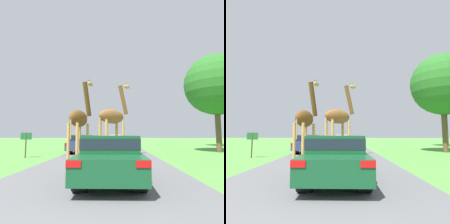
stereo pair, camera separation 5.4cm
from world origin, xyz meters
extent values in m
cube|color=#5B5B5E|center=(0.00, 30.00, 0.00)|extent=(6.53, 120.00, 0.00)
cylinder|color=tan|center=(0.64, 12.78, 1.19)|extent=(0.18, 0.18, 2.37)
cylinder|color=#2D2319|center=(0.64, 12.78, 0.05)|extent=(0.23, 0.23, 0.11)
cylinder|color=tan|center=(1.06, 12.40, 1.19)|extent=(0.18, 0.18, 2.37)
cylinder|color=#2D2319|center=(1.06, 12.40, 0.05)|extent=(0.23, 0.23, 0.11)
cylinder|color=tan|center=(-0.39, 11.65, 1.19)|extent=(0.18, 0.18, 2.37)
cylinder|color=#2D2319|center=(-0.39, 11.65, 0.05)|extent=(0.23, 0.23, 0.11)
cylinder|color=tan|center=(0.03, 11.27, 1.19)|extent=(0.18, 0.18, 2.37)
cylinder|color=#2D2319|center=(0.03, 11.27, 0.05)|extent=(0.23, 0.23, 0.11)
ellipsoid|color=brown|center=(0.34, 12.03, 2.63)|extent=(1.97, 2.07, 0.92)
cylinder|color=brown|center=(1.10, 12.87, 3.85)|extent=(0.80, 0.84, 2.02)
ellipsoid|color=tan|center=(1.39, 13.18, 4.86)|extent=(0.55, 0.58, 0.30)
cylinder|color=tan|center=(-0.37, 11.26, 1.97)|extent=(0.06, 0.06, 1.30)
cone|color=brown|center=(1.23, 13.10, 5.09)|extent=(0.07, 0.07, 0.16)
cone|color=brown|center=(1.32, 13.01, 5.09)|extent=(0.07, 0.07, 0.16)
cylinder|color=tan|center=(-1.60, 11.26, 1.05)|extent=(0.17, 0.17, 2.11)
cylinder|color=#2D2319|center=(-1.60, 11.26, 0.05)|extent=(0.22, 0.22, 0.10)
cylinder|color=tan|center=(-1.08, 11.08, 1.05)|extent=(0.17, 0.17, 2.11)
cylinder|color=#2D2319|center=(-1.08, 11.08, 0.05)|extent=(0.22, 0.22, 0.10)
cylinder|color=tan|center=(-2.00, 10.12, 1.05)|extent=(0.17, 0.17, 2.11)
cylinder|color=#2D2319|center=(-2.00, 10.12, 0.05)|extent=(0.22, 0.22, 0.10)
cylinder|color=tan|center=(-1.48, 9.94, 1.05)|extent=(0.17, 0.17, 2.11)
cylinder|color=#2D2319|center=(-1.48, 9.94, 0.05)|extent=(0.22, 0.22, 0.10)
ellipsoid|color=brown|center=(-1.54, 10.60, 2.38)|extent=(1.18, 1.84, 0.98)
cylinder|color=brown|center=(-1.22, 11.53, 3.68)|extent=(0.59, 0.99, 2.15)
ellipsoid|color=tan|center=(-1.07, 11.95, 4.75)|extent=(0.41, 0.61, 0.30)
cylinder|color=tan|center=(-1.81, 9.83, 1.80)|extent=(0.06, 0.06, 1.16)
cone|color=brown|center=(-1.19, 11.81, 4.98)|extent=(0.07, 0.07, 0.16)
cone|color=brown|center=(-1.06, 11.77, 4.98)|extent=(0.07, 0.07, 0.16)
cube|color=#144C28|center=(0.43, 5.76, 0.60)|extent=(1.90, 4.09, 0.62)
cube|color=#144C28|center=(0.43, 5.76, 1.17)|extent=(1.71, 1.84, 0.52)
cube|color=#19232D|center=(0.43, 5.76, 1.20)|extent=(1.73, 1.86, 0.31)
cube|color=red|center=(-0.34, 3.71, 0.82)|extent=(0.34, 0.03, 0.15)
cube|color=red|center=(1.21, 3.71, 0.82)|extent=(0.34, 0.03, 0.15)
cylinder|color=black|center=(-0.32, 6.99, 0.34)|extent=(0.38, 0.68, 0.68)
cylinder|color=black|center=(1.19, 6.99, 0.34)|extent=(0.38, 0.68, 0.68)
cylinder|color=black|center=(-0.32, 4.54, 0.34)|extent=(0.38, 0.68, 0.68)
cylinder|color=black|center=(1.19, 4.54, 0.34)|extent=(0.38, 0.68, 0.68)
cube|color=silver|center=(0.49, 26.71, 0.62)|extent=(1.71, 4.42, 0.70)
cube|color=silver|center=(0.49, 26.71, 1.18)|extent=(1.54, 1.99, 0.43)
cube|color=#19232D|center=(0.49, 26.71, 1.20)|extent=(1.55, 2.01, 0.26)
cube|color=red|center=(-0.21, 24.49, 0.86)|extent=(0.31, 0.03, 0.17)
cube|color=red|center=(1.19, 24.49, 0.86)|extent=(0.31, 0.03, 0.17)
cylinder|color=black|center=(-0.20, 28.04, 0.31)|extent=(0.34, 0.63, 0.63)
cylinder|color=black|center=(1.17, 28.04, 0.31)|extent=(0.34, 0.63, 0.63)
cylinder|color=black|center=(-0.20, 25.39, 0.31)|extent=(0.34, 0.63, 0.63)
cylinder|color=black|center=(1.17, 25.39, 0.31)|extent=(0.34, 0.63, 0.63)
cube|color=navy|center=(-2.17, 15.72, 0.57)|extent=(1.84, 4.27, 0.57)
cube|color=navy|center=(-2.17, 15.72, 1.14)|extent=(1.65, 1.92, 0.57)
cube|color=#19232D|center=(-2.17, 15.72, 1.17)|extent=(1.67, 1.94, 0.34)
cube|color=red|center=(-2.92, 13.58, 0.78)|extent=(0.33, 0.03, 0.14)
cube|color=red|center=(-1.41, 13.58, 0.78)|extent=(0.33, 0.03, 0.14)
cylinder|color=black|center=(-2.90, 17.00, 0.34)|extent=(0.37, 0.68, 0.68)
cylinder|color=black|center=(-1.43, 17.00, 0.34)|extent=(0.37, 0.68, 0.68)
cylinder|color=black|center=(-2.90, 14.44, 0.34)|extent=(0.37, 0.68, 0.68)
cylinder|color=black|center=(-1.43, 14.44, 0.34)|extent=(0.37, 0.68, 0.68)
cube|color=gray|center=(-2.19, 21.87, 0.57)|extent=(1.84, 4.51, 0.65)
cube|color=gray|center=(-2.19, 21.87, 1.17)|extent=(1.66, 2.03, 0.55)
cube|color=#19232D|center=(-2.19, 21.87, 1.20)|extent=(1.67, 2.05, 0.33)
cube|color=red|center=(-2.95, 19.61, 0.81)|extent=(0.33, 0.03, 0.16)
cube|color=red|center=(-1.44, 19.61, 0.81)|extent=(0.33, 0.03, 0.16)
cylinder|color=black|center=(-2.93, 23.22, 0.29)|extent=(0.37, 0.58, 0.58)
cylinder|color=black|center=(-1.46, 23.22, 0.29)|extent=(0.37, 0.58, 0.58)
cylinder|color=black|center=(-2.93, 20.52, 0.29)|extent=(0.37, 0.58, 0.58)
cylinder|color=black|center=(-1.46, 20.52, 0.29)|extent=(0.37, 0.58, 0.58)
cylinder|color=brown|center=(9.16, 16.12, 2.48)|extent=(0.40, 0.40, 4.95)
sphere|color=#286623|center=(9.16, 16.12, 5.73)|extent=(5.19, 5.19, 5.19)
cylinder|color=brown|center=(13.53, 24.44, 2.72)|extent=(0.45, 0.45, 5.44)
sphere|color=#1E561E|center=(13.53, 24.44, 6.11)|extent=(4.45, 4.45, 4.45)
cylinder|color=#4C3823|center=(-5.12, 11.88, 0.79)|extent=(0.08, 0.08, 1.58)
cube|color=#1E562D|center=(-5.12, 11.88, 1.36)|extent=(0.70, 0.04, 0.44)
camera|label=1|loc=(0.60, -0.79, 1.48)|focal=32.00mm
camera|label=2|loc=(0.66, -0.78, 1.48)|focal=32.00mm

